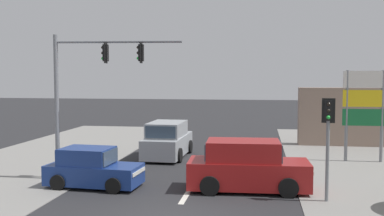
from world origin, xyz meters
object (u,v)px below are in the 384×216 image
at_px(suv_kerbside_parked, 168,141).
at_px(suv_receding_far, 247,167).
at_px(traffic_signal_mast, 87,80).
at_px(pedestal_signal_right_kerb, 328,132).
at_px(shopping_plaza_sign, 365,103).
at_px(hatchback_oncoming_near, 92,169).

relative_size(suv_kerbside_parked, suv_receding_far, 1.00).
xyz_separation_m(traffic_signal_mast, pedestal_signal_right_kerb, (9.32, -1.92, -1.73)).
relative_size(shopping_plaza_sign, suv_receding_far, 1.00).
relative_size(pedestal_signal_right_kerb, shopping_plaza_sign, 0.77).
bearing_deg(suv_kerbside_parked, pedestal_signal_right_kerb, -46.66).
bearing_deg(suv_receding_far, pedestal_signal_right_kerb, -22.77).
bearing_deg(traffic_signal_mast, hatchback_oncoming_near, -61.97).
bearing_deg(suv_kerbside_parked, shopping_plaza_sign, 1.02).
distance_m(suv_kerbside_parked, suv_receding_far, 7.76).
distance_m(hatchback_oncoming_near, suv_kerbside_parked, 6.96).
xyz_separation_m(pedestal_signal_right_kerb, shopping_plaza_sign, (2.87, 7.74, 0.57)).
relative_size(traffic_signal_mast, suv_kerbside_parked, 1.31).
xyz_separation_m(suv_kerbside_parked, suv_receding_far, (4.38, -6.41, 0.00)).
distance_m(traffic_signal_mast, shopping_plaza_sign, 13.56).
relative_size(pedestal_signal_right_kerb, suv_kerbside_parked, 0.78).
relative_size(hatchback_oncoming_near, suv_receding_far, 0.81).
height_order(shopping_plaza_sign, suv_receding_far, shopping_plaza_sign).
bearing_deg(suv_kerbside_parked, hatchback_oncoming_near, -103.09).
height_order(suv_kerbside_parked, suv_receding_far, same).
relative_size(pedestal_signal_right_kerb, hatchback_oncoming_near, 0.95).
relative_size(shopping_plaza_sign, suv_kerbside_parked, 1.00).
xyz_separation_m(pedestal_signal_right_kerb, hatchback_oncoming_near, (-8.71, 0.79, -1.71)).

